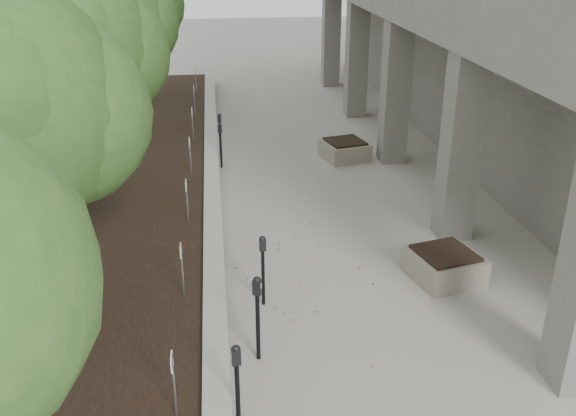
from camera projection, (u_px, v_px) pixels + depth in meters
retaining_wall at (212, 185)px, 16.00m from camera, size 0.39×26.00×0.50m
planting_bed at (64, 193)px, 15.62m from camera, size 7.00×26.00×0.40m
crabapple_tree_3 at (68, 85)px, 13.61m from camera, size 4.60×4.00×5.44m
crabapple_tree_4 at (103, 46)px, 18.16m from camera, size 4.60×4.00×5.44m
crabapple_tree_5 at (123, 24)px, 22.70m from camera, size 4.60×4.00×5.44m
parking_sign_2 at (174, 386)px, 7.96m from camera, size 0.04×0.22×0.96m
parking_sign_3 at (182, 270)px, 10.69m from camera, size 0.04×0.22×0.96m
parking_sign_4 at (187, 201)px, 13.42m from camera, size 0.04×0.22×0.96m
parking_sign_5 at (190, 156)px, 16.14m from camera, size 0.04×0.22×0.96m
parking_sign_6 at (193, 124)px, 18.87m from camera, size 0.04×0.22×0.96m
parking_sign_7 at (194, 99)px, 21.60m from camera, size 0.04×0.22×0.96m
parking_sign_8 at (196, 81)px, 24.32m from camera, size 0.04×0.22×0.96m
parking_meter_1 at (237, 390)px, 8.15m from camera, size 0.15×0.11×1.40m
parking_meter_2 at (258, 319)px, 9.59m from camera, size 0.17×0.15×1.48m
parking_meter_3 at (263, 271)px, 11.06m from camera, size 0.14×0.11×1.37m
parking_meter_4 at (220, 135)px, 18.53m from camera, size 0.13×0.09×1.31m
parking_meter_5 at (221, 146)px, 17.66m from camera, size 0.15×0.12×1.30m
planter_front at (444, 265)px, 12.09m from camera, size 1.48×1.48×0.57m
planter_back at (345, 149)px, 18.50m from camera, size 1.47×1.47×0.56m
berry_scatter at (301, 265)px, 12.64m from camera, size 3.30×14.10×0.02m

